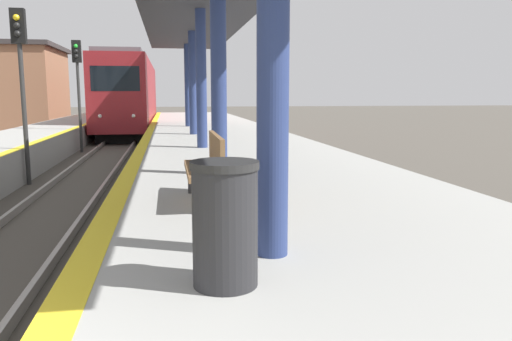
# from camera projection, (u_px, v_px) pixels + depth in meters

# --- Properties ---
(train) EXTENTS (2.79, 19.27, 4.67)m
(train) POSITION_uv_depth(u_px,v_px,m) (131.00, 95.00, 32.67)
(train) COLOR black
(train) RESTS_ON ground
(signal_mid) EXTENTS (0.36, 0.31, 4.64)m
(signal_mid) POSITION_uv_depth(u_px,v_px,m) (21.00, 64.00, 13.10)
(signal_mid) COLOR #2D2D2D
(signal_mid) RESTS_ON ground
(signal_far) EXTENTS (0.36, 0.31, 4.64)m
(signal_far) POSITION_uv_depth(u_px,v_px,m) (78.00, 75.00, 20.69)
(signal_far) COLOR #2D2D2D
(signal_far) RESTS_ON ground
(station_canopy) EXTENTS (3.26, 23.70, 3.91)m
(station_canopy) POSITION_uv_depth(u_px,v_px,m) (200.00, 12.00, 13.27)
(station_canopy) COLOR navy
(station_canopy) RESTS_ON platform_right
(trash_bin) EXTENTS (0.52, 0.52, 0.96)m
(trash_bin) POSITION_uv_depth(u_px,v_px,m) (225.00, 224.00, 3.78)
(trash_bin) COLOR #262628
(trash_bin) RESTS_ON platform_right
(bench) EXTENTS (0.44, 1.64, 0.92)m
(bench) POSITION_uv_depth(u_px,v_px,m) (207.00, 167.00, 6.76)
(bench) COLOR brown
(bench) RESTS_ON platform_right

